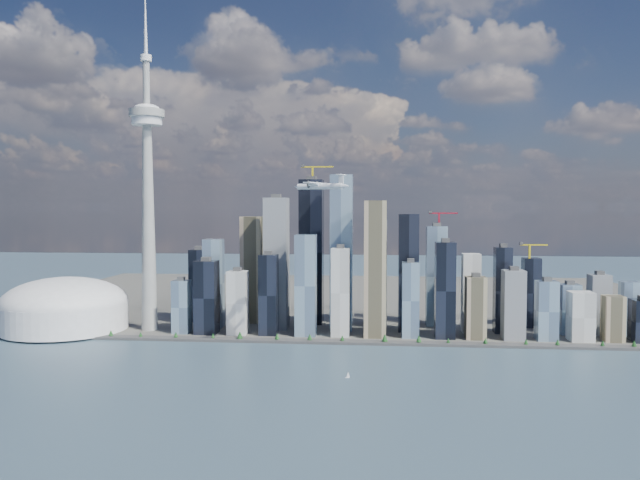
# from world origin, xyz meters

# --- Properties ---
(ground) EXTENTS (4000.00, 4000.00, 0.00)m
(ground) POSITION_xyz_m (0.00, 0.00, 0.00)
(ground) COLOR #35495C
(ground) RESTS_ON ground
(seawall) EXTENTS (1100.00, 22.00, 4.00)m
(seawall) POSITION_xyz_m (0.00, 250.00, 2.00)
(seawall) COLOR #383838
(seawall) RESTS_ON ground
(land) EXTENTS (1400.00, 900.00, 3.00)m
(land) POSITION_xyz_m (0.00, 700.00, 1.50)
(land) COLOR #4C4C47
(land) RESTS_ON ground
(shoreline_trees) EXTENTS (960.53, 7.20, 8.80)m
(shoreline_trees) POSITION_xyz_m (0.00, 250.00, 8.78)
(shoreline_trees) COLOR #3F2D1E
(shoreline_trees) RESTS_ON seawall
(skyscraper_cluster) EXTENTS (736.00, 142.00, 274.03)m
(skyscraper_cluster) POSITION_xyz_m (59.61, 336.81, 85.38)
(skyscraper_cluster) COLOR black
(skyscraper_cluster) RESTS_ON land
(needle_tower) EXTENTS (56.00, 56.00, 550.50)m
(needle_tower) POSITION_xyz_m (-300.00, 310.00, 235.84)
(needle_tower) COLOR gray
(needle_tower) RESTS_ON land
(dome_stadium) EXTENTS (200.00, 200.00, 86.00)m
(dome_stadium) POSITION_xyz_m (-440.00, 300.00, 39.44)
(dome_stadium) COLOR silver
(dome_stadium) RESTS_ON land
(airplane) EXTENTS (77.80, 69.61, 19.53)m
(airplane) POSITION_xyz_m (-4.32, 165.33, 232.96)
(airplane) COLOR white
(airplane) RESTS_ON ground
(sailboat_west) EXTENTS (5.84, 2.67, 8.09)m
(sailboat_west) POSITION_xyz_m (37.81, 62.40, 2.60)
(sailboat_west) COLOR white
(sailboat_west) RESTS_ON ground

